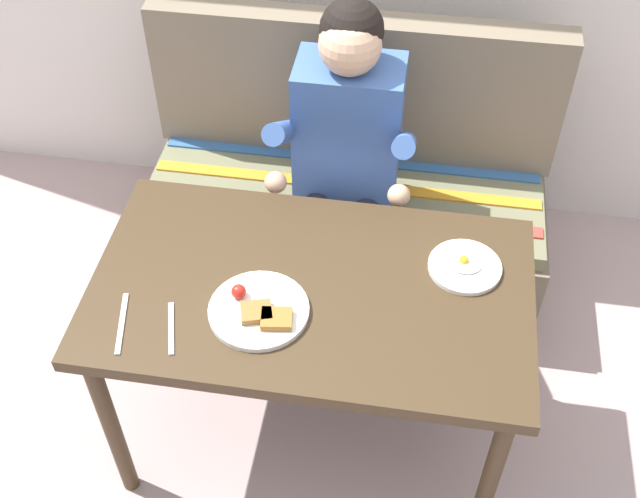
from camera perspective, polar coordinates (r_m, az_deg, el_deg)
ground_plane at (r=2.75m, az=-0.50°, el=-12.69°), size 8.00×8.00×0.00m
table at (r=2.22m, az=-0.61°, el=-4.05°), size 1.20×0.70×0.73m
couch at (r=2.98m, az=1.85°, el=3.26°), size 1.44×0.56×1.00m
person at (r=2.57m, az=1.81°, el=7.30°), size 0.45×0.61×1.21m
plate_breakfast at (r=2.09m, az=-4.34°, el=-4.42°), size 0.27×0.27×0.05m
plate_eggs at (r=2.23m, az=10.31°, el=-1.22°), size 0.20×0.20×0.04m
fork at (r=2.10m, az=-10.60°, el=-5.59°), size 0.06×0.17×0.00m
knife at (r=2.14m, az=-13.99°, el=-5.18°), size 0.06×0.20×0.00m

